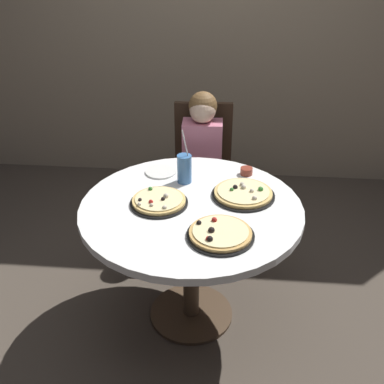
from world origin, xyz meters
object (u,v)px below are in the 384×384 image
pizza_veggie (243,193)px  soda_cup (184,169)px  diner_child (201,182)px  pizza_pepperoni (220,234)px  pizza_cheese (159,201)px  plate_small (161,172)px  chair_wooden (203,164)px  dining_table (191,223)px  sauce_bowl (246,171)px

pizza_veggie → soda_cup: bearing=157.9°
diner_child → pizza_veggie: bearing=-67.0°
soda_cup → pizza_pepperoni: bearing=-67.0°
diner_child → pizza_cheese: diner_child is taller
pizza_veggie → pizza_pepperoni: 0.39m
soda_cup → plate_small: size_ratio=1.70×
chair_wooden → plate_small: 0.65m
pizza_cheese → pizza_pepperoni: size_ratio=0.95×
plate_small → pizza_veggie: bearing=-26.1°
diner_child → pizza_pepperoni: diner_child is taller
pizza_pepperoni → diner_child: bearing=98.8°
dining_table → diner_child: size_ratio=1.05×
soda_cup → sauce_bowl: 0.37m
pizza_cheese → sauce_bowl: size_ratio=4.24×
diner_child → pizza_pepperoni: 1.05m
chair_wooden → pizza_veggie: (0.27, -0.80, 0.24)m
chair_wooden → pizza_cheese: chair_wooden is taller
pizza_cheese → soda_cup: 0.28m
diner_child → soda_cup: (-0.06, -0.49, 0.35)m
dining_table → chair_wooden: (-0.00, 0.92, -0.11)m
pizza_pepperoni → chair_wooden: bearing=97.7°
chair_wooden → sauce_bowl: size_ratio=13.57×
soda_cup → plate_small: soda_cup is taller
dining_table → pizza_veggie: 0.31m
diner_child → dining_table: bearing=-90.2°
chair_wooden → sauce_bowl: bearing=-62.4°
pizza_cheese → pizza_veggie: bearing=15.1°
dining_table → pizza_pepperoni: size_ratio=3.64×
pizza_pepperoni → plate_small: 0.71m
pizza_pepperoni → sauce_bowl: size_ratio=4.47×
pizza_pepperoni → soda_cup: bearing=113.0°
pizza_pepperoni → plate_small: size_ratio=1.74×
pizza_veggie → pizza_cheese: 0.44m
chair_wooden → pizza_pepperoni: bearing=-82.3°
pizza_cheese → diner_child: bearing=77.1°
diner_child → pizza_cheese: bearing=-102.9°
dining_table → soda_cup: size_ratio=3.71×
chair_wooden → diner_child: bearing=-88.3°
diner_child → plate_small: (-0.21, -0.39, 0.27)m
diner_child → pizza_veggie: (0.26, -0.62, 0.28)m
dining_table → pizza_veggie: bearing=23.9°
pizza_cheese → soda_cup: (0.11, 0.25, 0.06)m
pizza_veggie → pizza_cheese: (-0.43, -0.12, -0.00)m
pizza_pepperoni → soda_cup: soda_cup is taller
pizza_veggie → sauce_bowl: (0.02, 0.25, 0.00)m
sauce_bowl → diner_child: bearing=127.5°
pizza_cheese → sauce_bowl: bearing=39.3°
dining_table → pizza_veggie: size_ratio=3.42×
pizza_veggie → plate_small: (-0.47, 0.23, -0.01)m
pizza_veggie → pizza_pepperoni: same height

